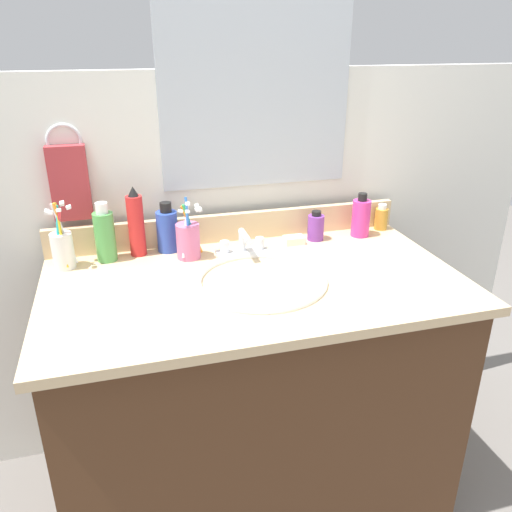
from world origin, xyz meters
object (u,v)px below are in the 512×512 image
at_px(bottle_spray_red, 136,224).
at_px(bottle_cream_purple, 316,227).
at_px(faucet, 243,246).
at_px(cup_pink, 188,239).
at_px(hand_towel, 70,183).
at_px(bottle_soap_pink, 361,217).
at_px(cup_white_ceramic, 63,248).
at_px(bottle_oil_amber, 381,218).
at_px(bottle_toner_green, 105,235).
at_px(bottle_shampoo_blue, 167,230).
at_px(soap_bar, 294,240).

xyz_separation_m(bottle_spray_red, bottle_cream_purple, (0.57, -0.03, -0.06)).
height_order(faucet, cup_pink, cup_pink).
distance_m(hand_towel, bottle_spray_red, 0.22).
xyz_separation_m(bottle_soap_pink, cup_white_ceramic, (-0.93, -0.01, -0.00)).
distance_m(hand_towel, cup_white_ceramic, 0.19).
bearing_deg(cup_pink, bottle_spray_red, 155.41).
distance_m(faucet, bottle_cream_purple, 0.27).
xyz_separation_m(faucet, cup_pink, (-0.16, 0.02, 0.03)).
bearing_deg(bottle_oil_amber, bottle_toner_green, -178.51).
xyz_separation_m(bottle_oil_amber, bottle_toner_green, (-0.91, -0.02, 0.04)).
xyz_separation_m(bottle_oil_amber, bottle_cream_purple, (-0.25, -0.03, 0.00)).
relative_size(faucet, bottle_toner_green, 0.90).
distance_m(bottle_toner_green, bottle_shampoo_blue, 0.19).
height_order(bottle_soap_pink, bottle_oil_amber, bottle_soap_pink).
bearing_deg(soap_bar, bottle_shampoo_blue, 172.81).
bearing_deg(faucet, cup_pink, 172.29).
relative_size(bottle_toner_green, cup_white_ceramic, 0.90).
relative_size(faucet, cup_white_ceramic, 0.81).
height_order(bottle_toner_green, cup_pink, cup_pink).
relative_size(hand_towel, cup_white_ceramic, 1.11).
bearing_deg(bottle_cream_purple, bottle_toner_green, 179.16).
height_order(bottle_spray_red, soap_bar, bottle_spray_red).
relative_size(bottle_cream_purple, soap_bar, 1.53).
bearing_deg(cup_white_ceramic, bottle_shampoo_blue, 9.45).
xyz_separation_m(cup_pink, cup_white_ceramic, (-0.36, 0.02, 0.00)).
relative_size(bottle_spray_red, bottle_shampoo_blue, 1.38).
height_order(bottle_soap_pink, cup_pink, cup_pink).
xyz_separation_m(hand_towel, bottle_soap_pink, (0.90, -0.10, -0.16)).
bearing_deg(bottle_spray_red, bottle_toner_green, -168.86).
height_order(bottle_soap_pink, bottle_shampoo_blue, bottle_shampoo_blue).
relative_size(bottle_oil_amber, bottle_shampoo_blue, 0.58).
bearing_deg(cup_white_ceramic, bottle_cream_purple, 1.11).
xyz_separation_m(bottle_soap_pink, bottle_shampoo_blue, (-0.63, 0.04, 0.00)).
bearing_deg(hand_towel, bottle_toner_green, -44.79).
bearing_deg(bottle_oil_amber, faucet, -169.66).
distance_m(bottle_spray_red, bottle_toner_green, 0.10).
distance_m(bottle_spray_red, cup_white_ceramic, 0.22).
bearing_deg(soap_bar, bottle_soap_pink, 2.33).
xyz_separation_m(bottle_toner_green, soap_bar, (0.58, -0.02, -0.07)).
distance_m(bottle_oil_amber, cup_white_ceramic, 1.03).
bearing_deg(faucet, cup_white_ceramic, 174.99).
bearing_deg(soap_bar, bottle_toner_green, 177.61).
height_order(hand_towel, bottle_soap_pink, hand_towel).
distance_m(bottle_spray_red, soap_bar, 0.50).
bearing_deg(bottle_spray_red, cup_pink, -24.59).
xyz_separation_m(bottle_shampoo_blue, cup_white_ceramic, (-0.30, -0.05, -0.01)).
relative_size(faucet, bottle_soap_pink, 1.09).
bearing_deg(bottle_toner_green, cup_white_ceramic, -168.23).
height_order(bottle_spray_red, bottle_oil_amber, bottle_spray_red).
bearing_deg(bottle_shampoo_blue, bottle_toner_green, -172.06).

